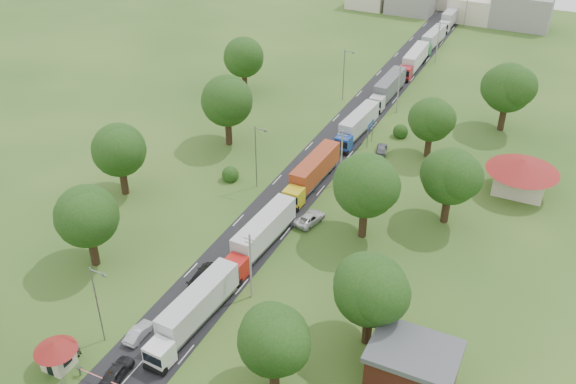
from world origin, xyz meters
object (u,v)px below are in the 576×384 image
Objects in this scene: car_lane_front at (117,371)px; info_sign at (370,128)px; pedestrian_near at (111,378)px; truck_0 at (194,310)px; car_lane_mid at (139,332)px; guard_booth at (56,352)px; boom_barrier at (104,380)px.

info_sign is at bearing -101.09° from car_lane_front.
truck_0 is at bearing 48.86° from pedestrian_near.
car_lane_front is at bearing -96.05° from info_sign.
info_sign is 53.59m from car_lane_mid.
info_sign is 49.01m from truck_0.
truck_0 reaches higher than car_lane_front.
truck_0 reaches higher than car_lane_mid.
guard_booth is 0.99× the size of car_lane_front.
car_lane_mid is 6.67m from pedestrian_near.
info_sign reaches higher than car_lane_front.
info_sign is at bearing 86.36° from truck_0.
boom_barrier is 11.69m from truck_0.
guard_booth reaches higher than car_lane_mid.
truck_0 reaches higher than guard_booth.
pedestrian_near is at bearing 102.01° from car_lane_mid.
car_lane_mid is at bearing -81.16° from car_lane_front.
guard_booth is at bearing -129.94° from truck_0.
truck_0 is (9.29, 11.09, 0.05)m from guard_booth.
boom_barrier is 2.25× the size of info_sign.
pedestrian_near is at bearing 91.06° from car_lane_front.
guard_booth is at bearing -101.68° from info_sign.
pedestrian_near is (-2.98, -10.59, -1.39)m from truck_0.
car_lane_front is 1.10× the size of car_lane_mid.
info_sign is at bearing 58.74° from pedestrian_near.
guard_booth is 6.53m from car_lane_front.
guard_booth is (-5.84, -0.00, 1.27)m from boom_barrier.
info_sign is 0.92× the size of car_lane_front.
info_sign is (12.40, 60.00, 0.84)m from guard_booth.
truck_0 is at bearing 50.06° from guard_booth.
pedestrian_near is (-6.09, -59.50, -2.17)m from info_sign.
pedestrian_near is at bearing 47.11° from boom_barrier.
truck_0 is (-3.11, -48.91, -0.79)m from info_sign.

